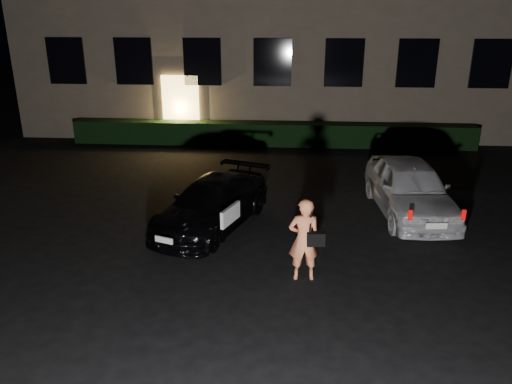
{
  "coord_description": "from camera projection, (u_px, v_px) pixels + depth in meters",
  "views": [
    {
      "loc": [
        0.79,
        -7.85,
        4.76
      ],
      "look_at": [
        0.06,
        2.0,
        1.18
      ],
      "focal_mm": 35.0,
      "sensor_mm": 36.0,
      "label": 1
    }
  ],
  "objects": [
    {
      "name": "sedan",
      "position": [
        212.0,
        204.0,
        11.58
      ],
      "size": [
        2.77,
        4.13,
        1.11
      ],
      "rotation": [
        0.0,
        0.0,
        -0.35
      ],
      "color": "black",
      "rests_on": "ground"
    },
    {
      "name": "hedge",
      "position": [
        271.0,
        134.0,
        18.74
      ],
      "size": [
        15.0,
        0.7,
        0.85
      ],
      "primitive_type": "cube",
      "color": "black",
      "rests_on": "ground"
    },
    {
      "name": "ground",
      "position": [
        245.0,
        290.0,
        9.04
      ],
      "size": [
        80.0,
        80.0,
        0.0
      ],
      "primitive_type": "plane",
      "color": "black",
      "rests_on": "ground"
    },
    {
      "name": "man",
      "position": [
        304.0,
        239.0,
        9.18
      ],
      "size": [
        0.69,
        0.44,
        1.61
      ],
      "rotation": [
        0.0,
        0.0,
        3.24
      ],
      "color": "#FF8959",
      "rests_on": "ground"
    },
    {
      "name": "hatch",
      "position": [
        410.0,
        188.0,
        12.27
      ],
      "size": [
        1.91,
        4.09,
        1.35
      ],
      "rotation": [
        0.0,
        0.0,
        0.08
      ],
      "color": "silver",
      "rests_on": "ground"
    }
  ]
}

